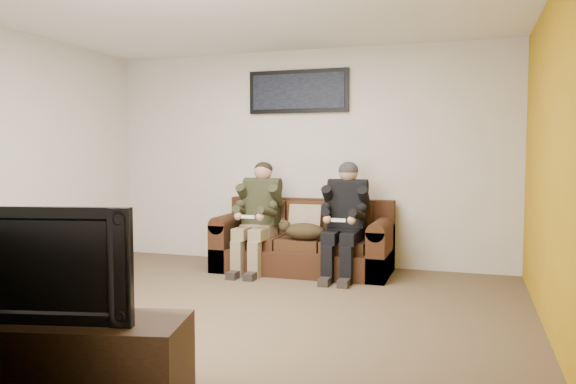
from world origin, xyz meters
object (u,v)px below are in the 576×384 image
(sofa, at_px, (305,244))
(cat, at_px, (303,231))
(tv_stand, at_px, (46,362))
(person_right, at_px, (345,213))
(framed_poster, at_px, (298,91))
(television, at_px, (43,262))
(person_left, at_px, (258,211))

(sofa, relative_size, cat, 3.01)
(tv_stand, bearing_deg, person_right, 63.87)
(sofa, relative_size, framed_poster, 1.59)
(framed_poster, height_order, tv_stand, framed_poster)
(cat, bearing_deg, tv_stand, -96.57)
(person_right, bearing_deg, cat, -166.69)
(framed_poster, height_order, television, framed_poster)
(framed_poster, bearing_deg, person_right, -38.29)
(person_left, height_order, person_right, person_right)
(cat, bearing_deg, framed_poster, 111.09)
(cat, xyz_separation_m, framed_poster, (-0.26, 0.67, 1.60))
(cat, distance_m, tv_stand, 3.53)
(sofa, bearing_deg, person_right, -17.92)
(framed_poster, bearing_deg, tv_stand, -92.01)
(tv_stand, bearing_deg, framed_poster, 75.20)
(sofa, relative_size, person_right, 1.57)
(tv_stand, bearing_deg, cat, 70.64)
(sofa, distance_m, tv_stand, 3.79)
(cat, height_order, television, television)
(person_left, height_order, tv_stand, person_left)
(sofa, height_order, person_left, person_left)
(person_left, relative_size, tv_stand, 0.83)
(person_right, relative_size, tv_stand, 0.83)
(person_right, xyz_separation_m, television, (-0.85, -3.61, 0.08))
(sofa, height_order, framed_poster, framed_poster)
(sofa, distance_m, television, 3.82)
(framed_poster, bearing_deg, television, -92.01)
(person_right, height_order, cat, person_right)
(television, bearing_deg, person_left, 79.80)
(cat, bearing_deg, person_right, 13.31)
(television, bearing_deg, sofa, 71.97)
(person_left, bearing_deg, cat, -10.66)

